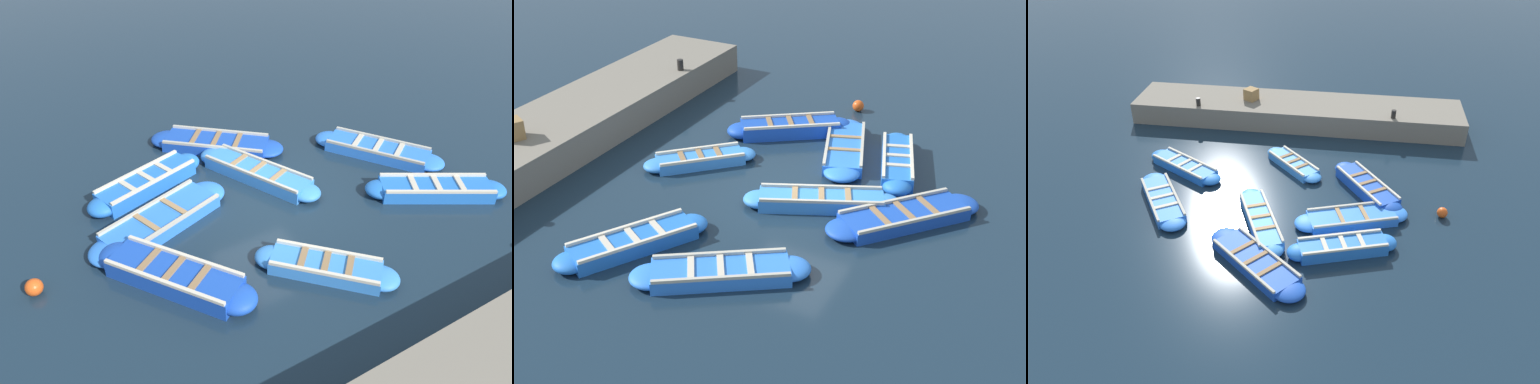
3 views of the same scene
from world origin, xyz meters
TOP-DOWN VIEW (x-y plane):
  - ground_plane at (0.00, 0.00)m, footprint 120.00×120.00m
  - boat_broadside at (1.67, -3.28)m, footprint 3.49×2.78m
  - boat_alongside at (-1.83, -2.59)m, footprint 1.78×3.51m
  - boat_near_quay at (-0.15, 3.76)m, footprint 3.64×2.78m
  - boat_mid_row at (-0.24, -2.82)m, footprint 2.17×3.97m
  - boat_drifting at (-0.82, 0.14)m, footprint 3.77×2.23m
  - boat_outer_left at (2.97, -0.43)m, footprint 2.71×2.65m
  - boat_outer_right at (2.12, 3.69)m, footprint 2.48×3.49m
  - boat_inner_gap at (-2.83, -0.09)m, footprint 3.33×3.63m
  - buoy_orange_near at (0.51, -5.82)m, footprint 0.36×0.36m

SIDE VIEW (x-z plane):
  - ground_plane at x=0.00m, z-range 0.00..0.00m
  - boat_outer_left at x=2.97m, z-range -0.03..0.33m
  - boat_near_quay at x=-0.15m, z-range -0.03..0.33m
  - boat_inner_gap at x=-2.83m, z-range -0.03..0.33m
  - boat_mid_row at x=-0.24m, z-range -0.03..0.35m
  - boat_drifting at x=-0.82m, z-range -0.03..0.37m
  - boat_outer_right at x=2.12m, z-range -0.03..0.37m
  - buoy_orange_near at x=0.51m, z-range 0.00..0.36m
  - boat_alongside at x=-1.83m, z-range -0.03..0.43m
  - boat_broadside at x=1.67m, z-range -0.03..0.44m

